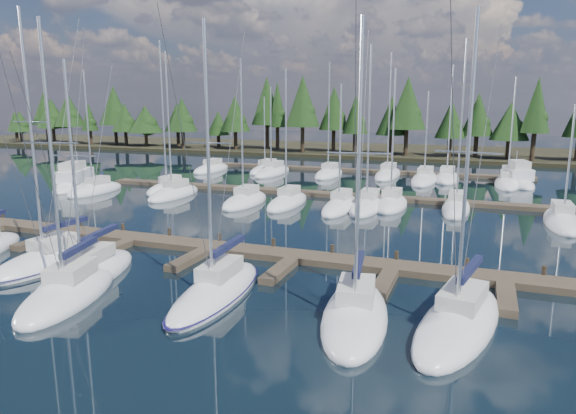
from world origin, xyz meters
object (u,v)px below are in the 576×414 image
at_px(front_sailboat_2, 87,275).
at_px(front_sailboat_3, 69,293).
at_px(front_sailboat_4, 217,291).
at_px(motor_yacht_left, 75,183).
at_px(front_sailboat_6, 459,322).
at_px(motor_yacht_right, 517,180).
at_px(front_sailboat_5, 355,315).
at_px(front_sailboat_1, 50,260).
at_px(main_dock, 208,249).

xyz_separation_m(front_sailboat_2, front_sailboat_3, (1.12, -2.53, 0.01)).
bearing_deg(front_sailboat_4, front_sailboat_3, -157.53).
height_order(front_sailboat_4, motor_yacht_left, front_sailboat_4).
relative_size(front_sailboat_2, front_sailboat_6, 0.90).
relative_size(front_sailboat_3, motor_yacht_right, 1.42).
xyz_separation_m(front_sailboat_6, motor_yacht_right, (4.52, 44.60, 0.24)).
xyz_separation_m(front_sailboat_5, motor_yacht_right, (8.90, 45.51, 0.24)).
relative_size(front_sailboat_4, front_sailboat_5, 1.02).
bearing_deg(front_sailboat_5, motor_yacht_right, 78.94).
bearing_deg(front_sailboat_4, front_sailboat_1, 175.23).
relative_size(front_sailboat_5, front_sailboat_6, 0.99).
relative_size(front_sailboat_2, front_sailboat_4, 0.89).
height_order(front_sailboat_3, motor_yacht_left, front_sailboat_3).
distance_m(front_sailboat_2, front_sailboat_6, 19.61).
relative_size(front_sailboat_3, front_sailboat_5, 1.03).
xyz_separation_m(front_sailboat_3, motor_yacht_right, (22.99, 47.88, 0.23)).
distance_m(main_dock, motor_yacht_left, 32.57).
bearing_deg(front_sailboat_5, front_sailboat_3, -170.46).
relative_size(front_sailboat_3, front_sailboat_6, 1.02).
relative_size(front_sailboat_4, motor_yacht_left, 1.36).
bearing_deg(motor_yacht_left, front_sailboat_4, -37.51).
bearing_deg(front_sailboat_5, front_sailboat_2, 179.39).
relative_size(front_sailboat_5, motor_yacht_right, 1.38).
bearing_deg(motor_yacht_left, main_dock, -32.82).
bearing_deg(main_dock, front_sailboat_3, -104.86).
bearing_deg(front_sailboat_4, main_dock, 122.93).
relative_size(front_sailboat_3, front_sailboat_4, 1.00).
xyz_separation_m(front_sailboat_4, front_sailboat_5, (7.26, -0.46, -0.00)).
bearing_deg(front_sailboat_5, front_sailboat_4, 176.39).
height_order(front_sailboat_4, motor_yacht_right, front_sailboat_4).
xyz_separation_m(front_sailboat_2, motor_yacht_right, (24.11, 45.35, 0.24)).
distance_m(front_sailboat_2, front_sailboat_3, 2.77).
height_order(front_sailboat_2, front_sailboat_5, front_sailboat_5).
bearing_deg(motor_yacht_right, front_sailboat_5, -101.06).
bearing_deg(front_sailboat_2, main_dock, 62.45).
height_order(front_sailboat_1, front_sailboat_2, front_sailboat_1).
distance_m(front_sailboat_3, motor_yacht_right, 53.12).
distance_m(front_sailboat_4, motor_yacht_left, 39.94).
distance_m(front_sailboat_3, front_sailboat_4, 7.40).
relative_size(front_sailboat_5, motor_yacht_left, 1.33).
distance_m(front_sailboat_1, motor_yacht_right, 52.25).
bearing_deg(front_sailboat_1, main_dock, 36.73).
distance_m(main_dock, front_sailboat_3, 9.82).
bearing_deg(motor_yacht_left, front_sailboat_5, -32.47).
bearing_deg(front_sailboat_5, front_sailboat_6, 11.78).
bearing_deg(motor_yacht_left, front_sailboat_6, -28.84).
height_order(main_dock, front_sailboat_2, front_sailboat_2).
distance_m(front_sailboat_3, motor_yacht_left, 36.80).
xyz_separation_m(front_sailboat_3, front_sailboat_4, (6.84, 2.83, -0.00)).
xyz_separation_m(main_dock, motor_yacht_right, (20.47, 38.39, 0.32)).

